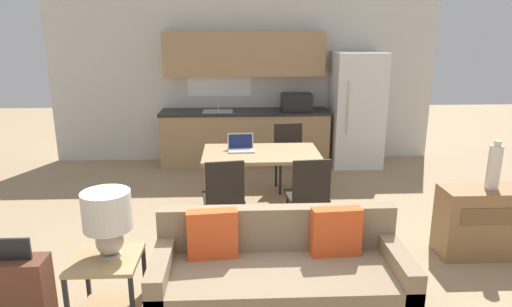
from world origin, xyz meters
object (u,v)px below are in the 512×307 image
at_px(couch, 279,274).
at_px(vase, 494,166).
at_px(dining_chair_near_left, 224,195).
at_px(table_lamp, 107,217).
at_px(dining_chair_near_right, 308,193).
at_px(side_table, 108,280).
at_px(credenza, 489,222).
at_px(suitcase, 19,300).
at_px(refrigerator, 356,110).
at_px(dining_chair_far_right, 289,153).
at_px(dining_table, 261,157).
at_px(laptop, 241,146).

height_order(couch, vase, vase).
xyz_separation_m(vase, dining_chair_near_left, (-2.62, 0.43, -0.41)).
xyz_separation_m(table_lamp, dining_chair_near_right, (1.70, 1.41, -0.37)).
height_order(side_table, credenza, credenza).
height_order(vase, suitcase, vase).
bearing_deg(dining_chair_near_right, couch, 66.41).
relative_size(credenza, suitcase, 1.21).
height_order(couch, credenza, couch).
relative_size(refrigerator, dining_chair_far_right, 2.00).
bearing_deg(side_table, credenza, 15.75).
height_order(refrigerator, dining_chair_near_right, refrigerator).
bearing_deg(suitcase, couch, 8.20).
height_order(dining_chair_near_right, suitcase, dining_chair_near_right).
height_order(table_lamp, vase, vase).
bearing_deg(suitcase, dining_chair_near_left, 47.67).
bearing_deg(vase, suitcase, -164.21).
distance_m(dining_table, dining_chair_far_right, 0.92).
bearing_deg(vase, laptop, 151.11).
height_order(dining_table, suitcase, suitcase).
relative_size(couch, dining_chair_near_left, 2.13).
height_order(table_lamp, dining_chair_near_left, table_lamp).
height_order(table_lamp, dining_chair_far_right, table_lamp).
bearing_deg(laptop, dining_chair_far_right, 41.66).
bearing_deg(dining_chair_near_right, table_lamp, 34.27).
height_order(dining_table, table_lamp, table_lamp).
bearing_deg(vase, dining_chair_far_right, 130.59).
height_order(dining_table, laptop, laptop).
bearing_deg(table_lamp, dining_table, 60.54).
bearing_deg(refrigerator, table_lamp, -125.04).
distance_m(refrigerator, laptop, 2.65).
bearing_deg(suitcase, laptop, 56.70).
bearing_deg(credenza, side_table, -164.25).
bearing_deg(vase, credenza, -30.95).
bearing_deg(side_table, dining_chair_near_right, 39.58).
relative_size(couch, dining_chair_far_right, 2.13).
bearing_deg(laptop, dining_chair_near_left, -105.65).
distance_m(credenza, vase, 0.57).
bearing_deg(dining_chair_far_right, laptop, -139.66).
height_order(couch, dining_chair_near_right, dining_chair_near_right).
bearing_deg(side_table, dining_table, 60.13).
bearing_deg(laptop, suitcase, -126.76).
xyz_separation_m(dining_table, couch, (0.02, -2.11, -0.35)).
relative_size(table_lamp, dining_chair_near_right, 0.55).
xyz_separation_m(refrigerator, dining_chair_far_right, (-1.22, -1.15, -0.40)).
bearing_deg(couch, table_lamp, -175.60).
bearing_deg(laptop, refrigerator, 40.56).
height_order(table_lamp, dining_chair_near_right, table_lamp).
relative_size(couch, suitcase, 2.39).
bearing_deg(dining_chair_near_left, side_table, 51.33).
bearing_deg(dining_chair_far_right, couch, -103.02).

